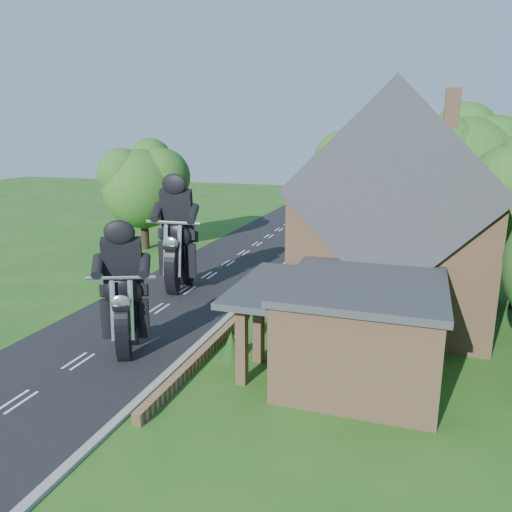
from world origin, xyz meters
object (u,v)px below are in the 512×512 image
(garden_wall, at_px, (257,301))
(annex, at_px, (358,328))
(motorcycle_follow, at_px, (179,273))
(house, at_px, (394,221))
(motorcycle_lead, at_px, (127,334))

(garden_wall, xyz_separation_m, annex, (5.57, -5.80, 1.57))
(garden_wall, bearing_deg, motorcycle_follow, 168.84)
(annex, bearing_deg, house, 84.76)
(garden_wall, distance_m, house, 7.52)
(house, bearing_deg, motorcycle_lead, -139.55)
(house, xyz_separation_m, annex, (-0.62, -6.80, -2.58))
(annex, height_order, motorcycle_lead, annex)
(house, distance_m, annex, 7.30)
(garden_wall, distance_m, motorcycle_follow, 4.81)
(garden_wall, relative_size, house, 2.15)
(garden_wall, height_order, house, house)
(house, distance_m, motorcycle_lead, 12.53)
(house, relative_size, motorcycle_lead, 6.11)
(garden_wall, relative_size, motorcycle_follow, 11.00)
(motorcycle_lead, height_order, motorcycle_follow, motorcycle_follow)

